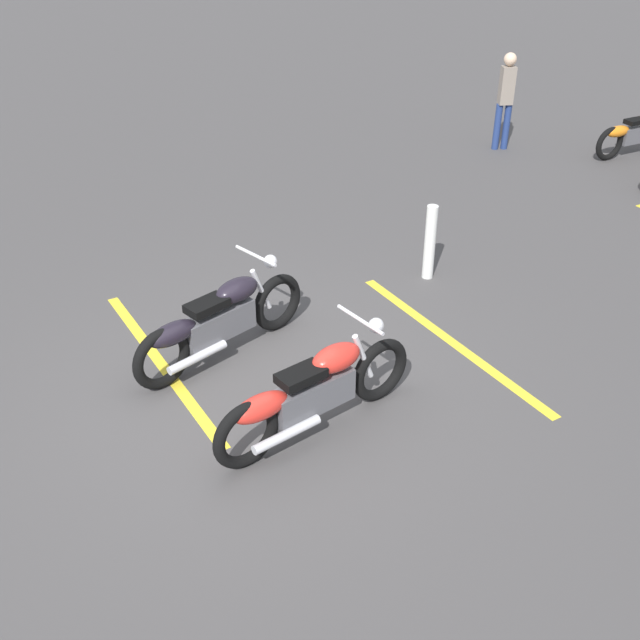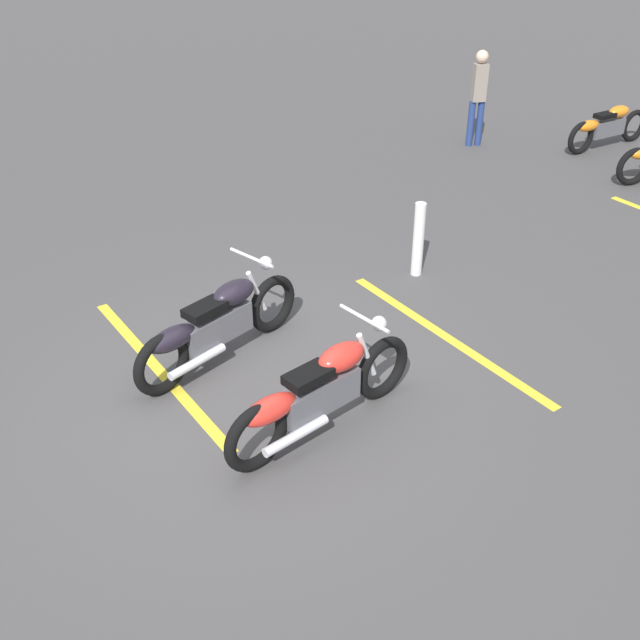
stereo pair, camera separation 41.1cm
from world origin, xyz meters
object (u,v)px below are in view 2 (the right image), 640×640
at_px(motorcycle_dark_foreground, 216,324).
at_px(bystander_near_row, 478,94).
at_px(motorcycle_bright_foreground, 319,392).
at_px(motorcycle_row_far_right, 607,126).
at_px(bollard_post, 418,240).

bearing_deg(motorcycle_dark_foreground, bystander_near_row, 11.97).
height_order(motorcycle_bright_foreground, motorcycle_dark_foreground, same).
xyz_separation_m(motorcycle_row_far_right, bollard_post, (-5.87, -2.00, 0.09)).
height_order(motorcycle_bright_foreground, motorcycle_row_far_right, motorcycle_bright_foreground).
height_order(motorcycle_dark_foreground, bystander_near_row, bystander_near_row).
relative_size(motorcycle_row_far_right, bollard_post, 2.01).
distance_m(motorcycle_dark_foreground, bollard_post, 3.03).
distance_m(motorcycle_dark_foreground, motorcycle_row_far_right, 9.20).
xyz_separation_m(motorcycle_bright_foreground, bystander_near_row, (6.69, 5.35, 0.48)).
bearing_deg(bollard_post, motorcycle_row_far_right, 18.82).
relative_size(motorcycle_bright_foreground, motorcycle_dark_foreground, 1.02).
bearing_deg(motorcycle_bright_foreground, bollard_post, 26.47).
bearing_deg(bystander_near_row, bollard_post, 152.83).
bearing_deg(bollard_post, motorcycle_dark_foreground, -171.90).
xyz_separation_m(motorcycle_dark_foreground, bollard_post, (3.00, 0.43, 0.02)).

